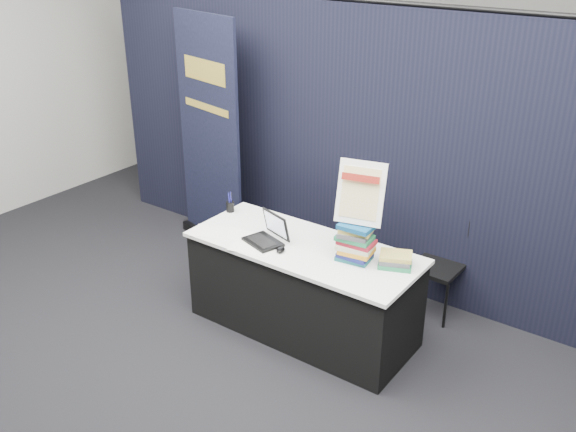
# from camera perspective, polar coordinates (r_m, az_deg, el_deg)

# --- Properties ---
(floor) EXTENTS (8.00, 8.00, 0.00)m
(floor) POSITION_cam_1_polar(r_m,az_deg,el_deg) (4.89, -2.45, -12.92)
(floor) COLOR black
(floor) RESTS_ON ground
(wall_back) EXTENTS (8.00, 0.02, 3.50)m
(wall_back) POSITION_cam_1_polar(r_m,az_deg,el_deg) (7.53, 17.04, 14.28)
(wall_back) COLOR #A3A29A
(wall_back) RESTS_ON floor
(drape_partition) EXTENTS (6.00, 0.08, 2.40)m
(drape_partition) POSITION_cam_1_polar(r_m,az_deg,el_deg) (5.51, 7.67, 5.62)
(drape_partition) COLOR black
(drape_partition) RESTS_ON floor
(display_table) EXTENTS (1.80, 0.75, 0.75)m
(display_table) POSITION_cam_1_polar(r_m,az_deg,el_deg) (5.04, 1.35, -6.43)
(display_table) COLOR black
(display_table) RESTS_ON floor
(laptop) EXTENTS (0.34, 0.32, 0.23)m
(laptop) POSITION_cam_1_polar(r_m,az_deg,el_deg) (4.90, -1.97, -1.70)
(laptop) COLOR black
(laptop) RESTS_ON display_table
(mouse) EXTENTS (0.09, 0.11, 0.03)m
(mouse) POSITION_cam_1_polar(r_m,az_deg,el_deg) (4.77, -0.66, -3.02)
(mouse) COLOR black
(mouse) RESTS_ON display_table
(brochure_left) EXTENTS (0.36, 0.31, 0.00)m
(brochure_left) POSITION_cam_1_polar(r_m,az_deg,el_deg) (5.11, -6.83, -1.40)
(brochure_left) COLOR white
(brochure_left) RESTS_ON display_table
(brochure_mid) EXTENTS (0.30, 0.23, 0.00)m
(brochure_mid) POSITION_cam_1_polar(r_m,az_deg,el_deg) (5.03, -4.45, -1.69)
(brochure_mid) COLOR white
(brochure_mid) RESTS_ON display_table
(brochure_right) EXTENTS (0.38, 0.30, 0.00)m
(brochure_right) POSITION_cam_1_polar(r_m,az_deg,el_deg) (4.84, -3.07, -2.78)
(brochure_right) COLOR white
(brochure_right) RESTS_ON display_table
(pen_cup) EXTENTS (0.07, 0.07, 0.09)m
(pen_cup) POSITION_cam_1_polar(r_m,az_deg,el_deg) (5.43, -5.16, 0.83)
(pen_cup) COLOR black
(pen_cup) RESTS_ON display_table
(book_stack_tall) EXTENTS (0.26, 0.22, 0.29)m
(book_stack_tall) POSITION_cam_1_polar(r_m,az_deg,el_deg) (4.62, 6.05, -2.31)
(book_stack_tall) COLOR #18585B
(book_stack_tall) RESTS_ON display_table
(book_stack_short) EXTENTS (0.27, 0.24, 0.09)m
(book_stack_short) POSITION_cam_1_polar(r_m,az_deg,el_deg) (4.63, 9.58, -3.88)
(book_stack_short) COLOR #1E7246
(book_stack_short) RESTS_ON display_table
(info_sign) EXTENTS (0.36, 0.20, 0.46)m
(info_sign) POSITION_cam_1_polar(r_m,az_deg,el_deg) (4.49, 6.45, 2.00)
(info_sign) COLOR black
(info_sign) RESTS_ON book_stack_tall
(pullup_banner) EXTENTS (0.96, 0.30, 2.26)m
(pullup_banner) POSITION_cam_1_polar(r_m,az_deg,el_deg) (6.20, -6.98, 5.93)
(pullup_banner) COLOR black
(pullup_banner) RESTS_ON floor
(stacking_chair) EXTENTS (0.38, 0.39, 0.82)m
(stacking_chair) POSITION_cam_1_polar(r_m,az_deg,el_deg) (5.40, 13.28, -3.95)
(stacking_chair) COLOR black
(stacking_chair) RESTS_ON floor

